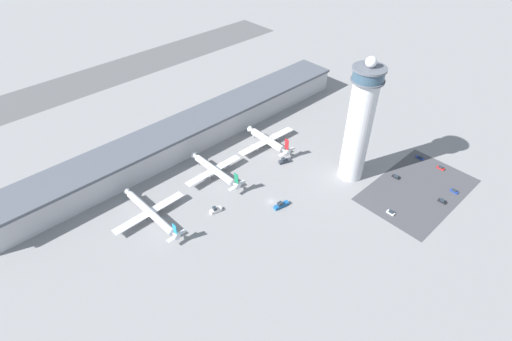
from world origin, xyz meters
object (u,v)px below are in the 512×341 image
at_px(car_blue_compact, 420,158).
at_px(car_navy_sedan, 396,177).
at_px(car_green_van, 454,191).
at_px(car_yellow_taxi, 391,213).
at_px(service_truck_fuel, 281,205).
at_px(airplane_gate_alpha, 150,213).
at_px(service_truck_baggage, 284,161).
at_px(car_silver_sedan, 442,201).
at_px(control_tower, 359,124).
at_px(airplane_gate_charlie, 268,141).
at_px(car_grey_coupe, 441,168).
at_px(airplane_gate_bravo, 215,170).
at_px(service_truck_catering, 216,210).

xyz_separation_m(car_blue_compact, car_navy_sedan, (-25.53, 0.08, -0.07)).
relative_size(car_green_van, car_yellow_taxi, 1.04).
bearing_deg(service_truck_fuel, airplane_gate_alpha, 144.16).
distance_m(service_truck_baggage, car_silver_sedan, 85.78).
bearing_deg(car_navy_sedan, control_tower, 131.46).
relative_size(car_green_van, car_blue_compact, 0.87).
bearing_deg(car_navy_sedan, airplane_gate_charlie, 113.93).
relative_size(airplane_gate_charlie, car_grey_coupe, 9.71).
bearing_deg(car_yellow_taxi, car_grey_coupe, 0.22).
distance_m(airplane_gate_bravo, service_truck_catering, 27.61).
bearing_deg(car_yellow_taxi, service_truck_fuel, 131.89).
relative_size(car_grey_coupe, car_silver_sedan, 1.03).
distance_m(airplane_gate_bravo, car_yellow_taxi, 94.09).
bearing_deg(car_grey_coupe, car_green_van, -132.87).
bearing_deg(control_tower, car_blue_compact, -24.24).
height_order(service_truck_catering, car_yellow_taxi, service_truck_catering).
bearing_deg(car_blue_compact, car_navy_sedan, 179.82).
bearing_deg(service_truck_fuel, service_truck_catering, 143.01).
relative_size(service_truck_fuel, service_truck_baggage, 1.22).
relative_size(airplane_gate_bravo, car_grey_coupe, 9.07).
bearing_deg(car_grey_coupe, car_navy_sedan, 152.75).
bearing_deg(car_green_van, airplane_gate_charlie, 113.84).
xyz_separation_m(service_truck_catering, service_truck_baggage, (53.73, 4.11, 0.01)).
relative_size(airplane_gate_alpha, airplane_gate_bravo, 1.16).
xyz_separation_m(service_truck_baggage, car_grey_coupe, (60.68, -64.36, -0.53)).
bearing_deg(car_yellow_taxi, airplane_gate_alpha, 138.54).
bearing_deg(airplane_gate_charlie, car_navy_sedan, -66.07).
height_order(control_tower, car_navy_sedan, control_tower).
bearing_deg(service_truck_catering, car_grey_coupe, -27.77).
relative_size(service_truck_catering, car_blue_compact, 1.29).
distance_m(airplane_gate_bravo, service_truck_fuel, 42.66).
bearing_deg(car_navy_sedan, airplane_gate_bravo, 136.40).
bearing_deg(car_green_van, car_yellow_taxi, 159.74).
distance_m(service_truck_catering, car_green_van, 125.64).
xyz_separation_m(airplane_gate_bravo, service_truck_fuel, (9.50, -41.45, -3.41)).
height_order(service_truck_fuel, car_navy_sedan, service_truck_fuel).
relative_size(car_green_van, car_navy_sedan, 0.97).
bearing_deg(service_truck_catering, car_silver_sedan, -39.65).
bearing_deg(car_navy_sedan, service_truck_baggage, 124.58).
relative_size(car_yellow_taxi, car_silver_sedan, 0.99).
bearing_deg(service_truck_baggage, car_blue_compact, -40.16).
bearing_deg(car_blue_compact, car_green_van, -116.40).
distance_m(airplane_gate_alpha, airplane_gate_bravo, 42.91).
bearing_deg(airplane_gate_alpha, service_truck_fuel, -35.84).
relative_size(airplane_gate_bravo, car_silver_sedan, 9.32).
relative_size(control_tower, car_yellow_taxi, 17.02).
bearing_deg(car_blue_compact, service_truck_baggage, 139.84).
height_order(control_tower, service_truck_catering, control_tower).
bearing_deg(airplane_gate_bravo, service_truck_catering, -128.01).
distance_m(car_blue_compact, car_silver_sedan, 36.83).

